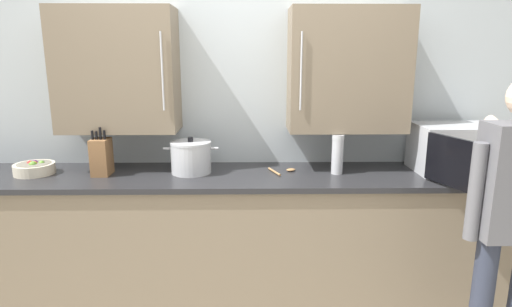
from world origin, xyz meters
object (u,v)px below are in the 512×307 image
(knife_block, at_px, (101,157))
(microwave_oven, at_px, (452,149))
(wooden_spoon, at_px, (284,171))
(thermos_flask, at_px, (337,154))
(fruit_bowl, at_px, (34,168))
(stock_pot, at_px, (191,157))
(person_figure, at_px, (512,210))

(knife_block, bearing_deg, microwave_oven, 0.87)
(wooden_spoon, bearing_deg, thermos_flask, -7.26)
(microwave_oven, xyz_separation_m, fruit_bowl, (-2.78, -0.01, -0.12))
(fruit_bowl, bearing_deg, stock_pot, 0.99)
(stock_pot, bearing_deg, person_figure, -25.23)
(microwave_oven, height_order, fruit_bowl, microwave_oven)
(microwave_oven, height_order, person_figure, person_figure)
(thermos_flask, distance_m, person_figure, 1.05)
(knife_block, xyz_separation_m, person_figure, (2.26, -0.75, -0.10))
(stock_pot, relative_size, fruit_bowl, 1.42)
(stock_pot, distance_m, fruit_bowl, 1.04)
(fruit_bowl, relative_size, thermos_flask, 0.98)
(person_figure, bearing_deg, stock_pot, 154.77)
(fruit_bowl, distance_m, knife_block, 0.46)
(stock_pot, relative_size, thermos_flask, 1.39)
(fruit_bowl, height_order, knife_block, knife_block)
(knife_block, relative_size, wooden_spoon, 1.68)
(wooden_spoon, distance_m, person_figure, 1.33)
(stock_pot, distance_m, wooden_spoon, 0.63)
(microwave_oven, bearing_deg, person_figure, -94.09)
(stock_pot, xyz_separation_m, wooden_spoon, (0.62, 0.01, -0.10))
(microwave_oven, distance_m, knife_block, 2.32)
(microwave_oven, xyz_separation_m, knife_block, (-2.32, -0.04, -0.04))
(stock_pot, distance_m, knife_block, 0.58)
(microwave_oven, relative_size, wooden_spoon, 3.91)
(thermos_flask, bearing_deg, microwave_oven, 2.36)
(stock_pot, xyz_separation_m, person_figure, (1.69, -0.79, -0.08))
(microwave_oven, height_order, knife_block, knife_block)
(person_figure, bearing_deg, microwave_oven, 85.91)
(wooden_spoon, height_order, person_figure, person_figure)
(microwave_oven, xyz_separation_m, wooden_spoon, (-1.12, 0.01, -0.15))
(thermos_flask, bearing_deg, wooden_spoon, 172.74)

